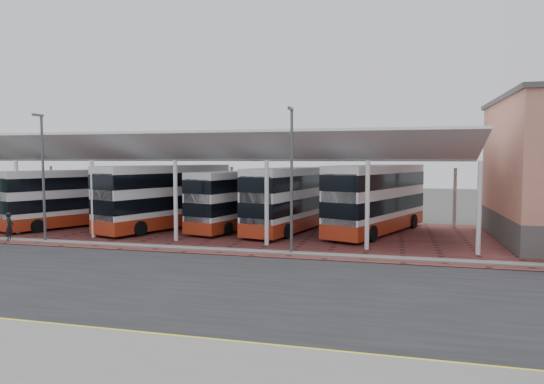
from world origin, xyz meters
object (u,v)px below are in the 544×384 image
object	(u,v)px
bus_1	(74,198)
bus_2	(167,197)
bus_5	(377,199)
bus_4	(292,199)
bus_3	(239,200)
bus_0	(46,197)
pedestrian	(10,226)

from	to	relation	value
bus_1	bus_2	bearing A→B (deg)	31.86
bus_5	bus_4	bearing A→B (deg)	-154.84
bus_3	bus_0	bearing A→B (deg)	-162.32
bus_4	pedestrian	size ratio (longest dim) A/B	6.32
pedestrian	bus_2	bearing A→B (deg)	-66.83
bus_1	bus_4	size ratio (longest dim) A/B	0.93
bus_1	bus_5	size ratio (longest dim) A/B	0.90
bus_2	bus_1	bearing A→B (deg)	-153.84
bus_4	bus_5	bearing A→B (deg)	16.57
bus_0	bus_4	size ratio (longest dim) A/B	0.91
bus_0	bus_1	bearing A→B (deg)	5.43
bus_5	pedestrian	world-z (taller)	bus_5
bus_1	bus_4	distance (m)	16.98
bus_1	bus_2	distance (m)	7.53
bus_1	bus_4	world-z (taller)	bus_4
bus_4	bus_5	size ratio (longest dim) A/B	0.97
bus_1	bus_3	bearing A→B (deg)	35.70
bus_3	bus_5	xyz separation A→B (m)	(10.14, 0.21, 0.24)
bus_5	pedestrian	bearing A→B (deg)	-136.71
bus_5	bus_1	bearing A→B (deg)	-152.55
bus_2	bus_3	size ratio (longest dim) A/B	1.09
bus_1	bus_3	size ratio (longest dim) A/B	0.99
bus_4	bus_5	distance (m)	6.06
bus_3	bus_4	size ratio (longest dim) A/B	0.94
bus_3	pedestrian	xyz separation A→B (m)	(-12.60, -8.85, -1.24)
bus_1	bus_2	world-z (taller)	bus_2
bus_0	pedestrian	distance (m)	8.90
bus_0	bus_1	world-z (taller)	bus_1
bus_0	bus_1	distance (m)	3.78
bus_2	bus_4	xyz separation A→B (m)	(9.37, 1.23, -0.08)
bus_4	pedestrian	world-z (taller)	bus_4
bus_5	pedestrian	distance (m)	24.52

